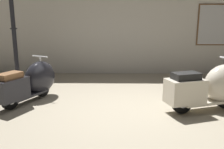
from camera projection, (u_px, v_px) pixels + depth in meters
The scene contains 5 objects.
ground_plane at pixel (121, 111), 4.65m from camera, with size 60.00×60.00×0.00m, color gray.
showroom_back_wall at pixel (124, 22), 7.64m from camera, with size 18.00×0.63×3.32m.
scooter_0 at pixel (32, 81), 5.19m from camera, with size 1.07×1.60×0.95m.
scooter_1 at pixel (213, 87), 4.64m from camera, with size 1.73×0.96×1.02m.
lamppost at pixel (13, 26), 6.26m from camera, with size 0.28×0.28×2.86m.
Camera 1 is at (-0.11, -4.38, 1.73)m, focal length 38.46 mm.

